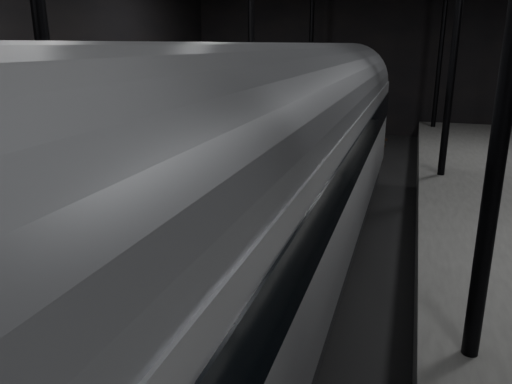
% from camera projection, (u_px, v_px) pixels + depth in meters
% --- Properties ---
extents(ground, '(44.00, 44.00, 0.00)m').
position_uv_depth(ground, '(295.00, 274.00, 13.09)').
color(ground, black).
rests_on(ground, ground).
extents(platform_left, '(9.00, 43.80, 1.00)m').
position_uv_depth(platform_left, '(54.00, 226.00, 15.10)').
color(platform_left, '#50504D').
rests_on(platform_left, ground).
extents(tactile_strip, '(0.50, 43.80, 0.01)m').
position_uv_depth(tactile_strip, '(181.00, 225.00, 13.73)').
color(tactile_strip, olive).
rests_on(tactile_strip, platform_left).
extents(track, '(2.40, 43.00, 0.24)m').
position_uv_depth(track, '(295.00, 271.00, 13.07)').
color(track, '#3F3328').
rests_on(track, ground).
extents(train, '(3.18, 21.26, 5.68)m').
position_uv_depth(train, '(290.00, 162.00, 11.47)').
color(train, '#A0A2A8').
rests_on(train, ground).
extents(woman, '(0.64, 0.47, 1.63)m').
position_uv_depth(woman, '(193.00, 176.00, 15.59)').
color(woman, tan).
rests_on(woman, platform_left).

